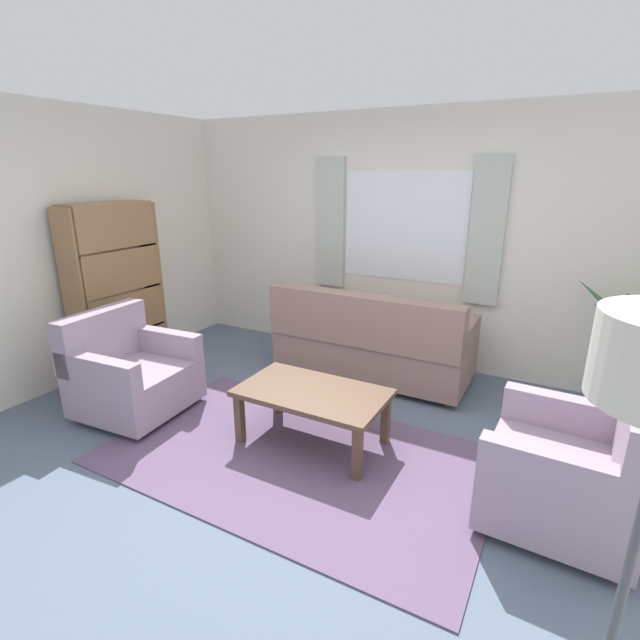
% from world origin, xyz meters
% --- Properties ---
extents(ground_plane, '(6.24, 6.24, 0.00)m').
position_xyz_m(ground_plane, '(0.00, 0.00, 0.00)').
color(ground_plane, slate).
extents(wall_back, '(5.32, 0.12, 2.60)m').
position_xyz_m(wall_back, '(0.00, 2.26, 1.30)').
color(wall_back, silver).
rests_on(wall_back, ground_plane).
extents(wall_left, '(0.12, 4.40, 2.60)m').
position_xyz_m(wall_left, '(-2.66, 0.00, 1.30)').
color(wall_left, silver).
rests_on(wall_left, ground_plane).
extents(window_with_curtains, '(1.98, 0.07, 1.40)m').
position_xyz_m(window_with_curtains, '(0.00, 2.18, 1.45)').
color(window_with_curtains, white).
extents(area_rug, '(2.74, 1.65, 0.01)m').
position_xyz_m(area_rug, '(0.00, 0.00, 0.01)').
color(area_rug, '#604C6B').
rests_on(area_rug, ground_plane).
extents(couch, '(1.90, 0.82, 0.92)m').
position_xyz_m(couch, '(-0.06, 1.55, 0.37)').
color(couch, gray).
rests_on(couch, ground_plane).
extents(armchair_left, '(0.88, 0.90, 0.88)m').
position_xyz_m(armchair_left, '(-1.60, -0.07, 0.35)').
color(armchair_left, '#998499').
rests_on(armchair_left, ground_plane).
extents(armchair_right, '(0.85, 0.87, 0.88)m').
position_xyz_m(armchair_right, '(1.76, 0.21, 0.35)').
color(armchair_right, '#998499').
rests_on(armchair_right, ground_plane).
extents(coffee_table, '(1.10, 0.64, 0.44)m').
position_xyz_m(coffee_table, '(0.02, 0.24, 0.38)').
color(coffee_table, brown).
rests_on(coffee_table, ground_plane).
extents(potted_plant, '(1.20, 1.18, 1.16)m').
position_xyz_m(potted_plant, '(2.18, 1.81, 0.51)').
color(potted_plant, '#B7B2A8').
rests_on(potted_plant, ground_plane).
extents(bookshelf, '(0.30, 0.94, 1.72)m').
position_xyz_m(bookshelf, '(-2.35, 0.51, 0.77)').
color(bookshelf, olive).
rests_on(bookshelf, ground_plane).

